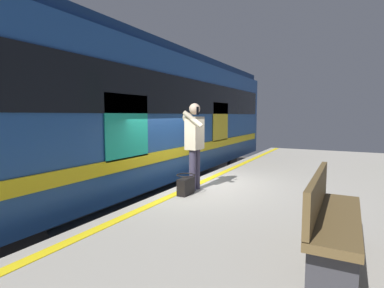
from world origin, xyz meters
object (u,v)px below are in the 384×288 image
(handbag, at_px, (186,185))
(bench, at_px, (330,213))
(passenger, at_px, (194,139))
(train_carriage, at_px, (141,114))

(handbag, relative_size, bench, 0.22)
(passenger, distance_m, handbag, 0.93)
(train_carriage, height_order, passenger, train_carriage)
(handbag, distance_m, bench, 3.01)
(passenger, height_order, bench, passenger)
(passenger, height_order, handbag, passenger)
(bench, bearing_deg, passenger, -127.36)
(handbag, bearing_deg, train_carriage, -127.51)
(bench, bearing_deg, handbag, -121.53)
(passenger, bearing_deg, handbag, 4.03)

